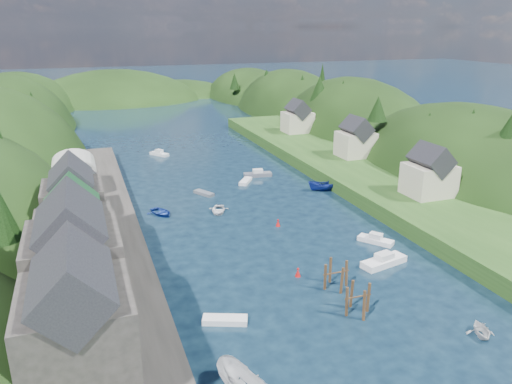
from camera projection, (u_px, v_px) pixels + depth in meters
name	position (u px, v px, depth m)	size (l,w,h in m)	color
ground	(218.00, 178.00, 97.05)	(600.00, 600.00, 0.00)	black
hillside_right	(353.00, 163.00, 136.09)	(36.00, 245.56, 48.00)	black
far_hills	(143.00, 123.00, 211.67)	(103.00, 68.00, 44.00)	black
hill_trees	(198.00, 110.00, 107.18)	(92.26, 150.11, 12.68)	black
quay_left	(97.00, 254.00, 62.26)	(12.00, 110.00, 2.00)	#2D2B28
terrace_left_grass	(36.00, 261.00, 59.94)	(12.00, 110.00, 2.50)	#234719
quayside_buildings	(76.00, 257.00, 47.54)	(8.00, 35.84, 12.90)	#2D2B28
boat_sheds	(74.00, 181.00, 77.26)	(7.00, 21.00, 7.50)	#2D2D30
terrace_right	(357.00, 174.00, 95.71)	(16.00, 120.00, 2.40)	#234719
right_bank_cottages	(351.00, 140.00, 102.65)	(9.00, 59.24, 8.41)	beige
piling_cluster_near	(358.00, 302.00, 50.82)	(2.99, 2.81, 3.80)	#382314
piling_cluster_far	(336.00, 277.00, 55.97)	(3.23, 3.01, 3.64)	#382314
channel_buoy_near	(298.00, 273.00, 58.68)	(0.70, 0.70, 1.10)	#AC0E0D
channel_buoy_far	(278.00, 223.00, 73.47)	(0.70, 0.70, 1.10)	#AC0E0D
moored_boats	(273.00, 237.00, 68.32)	(34.42, 86.36, 2.36)	white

